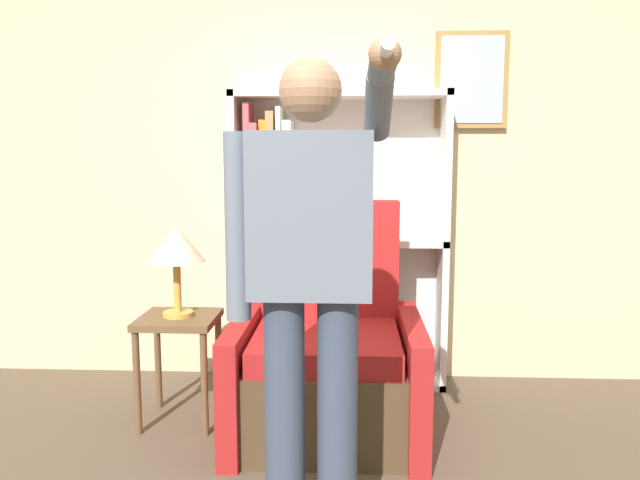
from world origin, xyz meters
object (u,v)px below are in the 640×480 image
object	(u,v)px
armchair	(327,361)
table_lamp	(176,247)
person_standing	(310,270)
bookcase	(310,246)
side_table	(179,337)

from	to	relation	value
armchair	table_lamp	bearing A→B (deg)	176.43
armchair	table_lamp	xyz separation A→B (m)	(-0.79, 0.05, 0.58)
person_standing	table_lamp	distance (m)	1.24
bookcase	person_standing	size ratio (longest dim) A/B	1.03
bookcase	table_lamp	bearing A→B (deg)	-136.16
bookcase	side_table	world-z (taller)	bookcase
table_lamp	side_table	bearing A→B (deg)	0.00
armchair	person_standing	size ratio (longest dim) A/B	0.67
side_table	table_lamp	world-z (taller)	table_lamp
bookcase	armchair	xyz separation A→B (m)	(0.13, -0.68, -0.50)
person_standing	table_lamp	world-z (taller)	person_standing
bookcase	table_lamp	world-z (taller)	bookcase
bookcase	armchair	world-z (taller)	bookcase
table_lamp	bookcase	bearing A→B (deg)	43.84
side_table	table_lamp	bearing A→B (deg)	180.00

